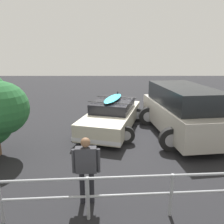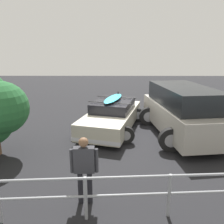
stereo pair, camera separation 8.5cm
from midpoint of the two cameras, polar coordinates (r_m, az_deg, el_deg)
name	(u,v)px [view 2 (the right image)]	position (r m, az deg, el deg)	size (l,w,h in m)	color
ground_plane	(127,133)	(9.28, 4.28, -5.55)	(44.00, 44.00, 0.02)	black
sedan_car	(112,116)	(9.57, 0.34, -0.92)	(3.13, 4.74, 1.53)	#B7B29E
suv_car	(182,111)	(9.19, 18.11, 0.34)	(3.12, 4.96, 2.01)	#9E998E
person_bystander	(84,165)	(4.92, -6.75, -13.51)	(0.62, 0.21, 1.59)	black
railing_fence	(85,191)	(4.64, -6.42, -19.91)	(10.27, 0.71, 0.97)	gray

